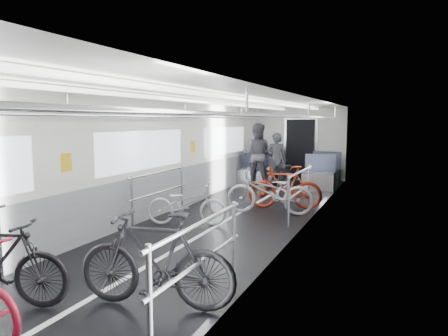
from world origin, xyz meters
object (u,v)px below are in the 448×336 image
Objects in this scene: bike_right_near at (156,260)px; person_seated at (257,155)px; bike_aisle at (285,173)px; person_standing at (276,160)px; bike_right_mid at (269,192)px; bike_right_far at (285,187)px; bike_left_far at (187,204)px.

bike_right_near is 0.92× the size of person_seated.
person_standing reaches higher than bike_aisle.
person_standing is at bearing -177.16° from bike_right_mid.
person_standing is (-1.00, 7.85, 0.29)m from bike_right_near.
person_seated is at bearing -26.03° from person_standing.
person_standing is at bearing 166.84° from person_seated.
bike_right_far is 0.86× the size of person_seated.
person_seated reaches higher than person_standing.
bike_right_near is 0.95× the size of bike_right_mid.
bike_left_far is 4.81m from bike_aisle.
bike_right_near is 4.56m from bike_right_mid.
person_seated is at bearing -179.91° from bike_right_near.
bike_left_far is 4.80m from person_standing.
bike_left_far is at bearing 87.10° from person_seated.
bike_right_far is 2.90m from person_standing.
bike_aisle is (0.61, 4.77, 0.05)m from bike_left_far.
bike_right_mid is 3.42m from person_standing.
bike_aisle is at bearing -178.81° from bike_right_far.
bike_right_far is 2.80m from bike_aisle.
bike_right_near is at bearing -174.68° from bike_left_far.
bike_aisle is (-0.74, 2.70, -0.04)m from bike_right_far.
bike_left_far is at bearing -85.90° from bike_aisle.
person_standing is at bearing -168.58° from bike_aisle.
person_standing is at bearing -173.73° from bike_right_far.
bike_right_near is 1.07× the size of bike_right_far.
bike_left_far is 1.88m from bike_right_mid.
person_standing is at bearing -22.46° from bike_left_far.
bike_right_near reaches higher than bike_left_far.
person_standing is 0.86× the size of person_seated.
bike_right_near is at bearing 78.22° from person_standing.
bike_right_mid is 1.13× the size of person_standing.
person_seated reaches higher than bike_left_far.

